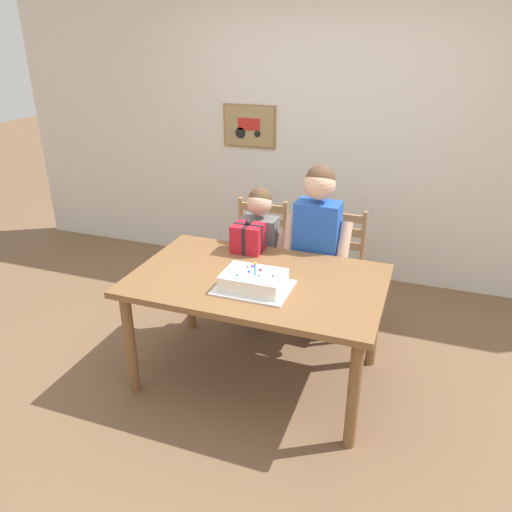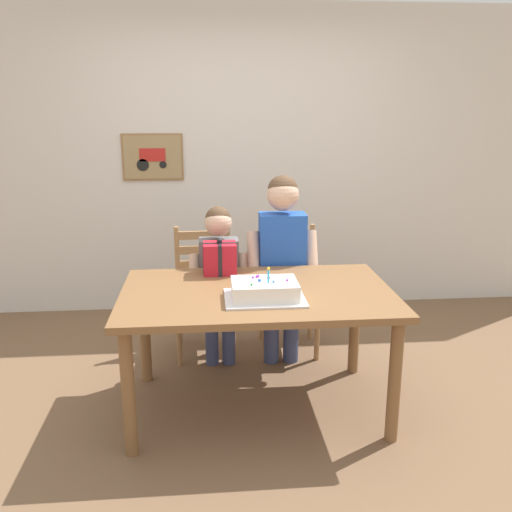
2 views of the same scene
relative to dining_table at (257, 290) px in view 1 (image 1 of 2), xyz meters
name	(u,v)px [view 1 (image 1 of 2)]	position (x,y,z in m)	size (l,w,h in m)	color
ground_plane	(257,375)	(0.00, 0.00, -0.66)	(20.00, 20.00, 0.00)	brown
back_wall	(326,136)	(0.00, 1.83, 0.64)	(6.40, 0.11, 2.60)	silver
dining_table	(257,290)	(0.00, 0.00, 0.00)	(1.56, 0.98, 0.75)	brown
birthday_cake	(254,281)	(0.03, -0.14, 0.14)	(0.44, 0.34, 0.19)	silver
gift_box_red_large	(248,238)	(-0.20, 0.37, 0.19)	(0.21, 0.18, 0.23)	red
chair_left	(257,258)	(-0.31, 0.86, -0.19)	(0.43, 0.43, 0.92)	#A87A4C
chair_right	(332,270)	(0.31, 0.86, -0.19)	(0.44, 0.44, 0.92)	#A87A4C
child_older	(317,238)	(0.23, 0.61, 0.15)	(0.48, 0.27, 1.34)	#38426B
child_younger	(259,246)	(-0.20, 0.61, 0.03)	(0.41, 0.23, 1.13)	#38426B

